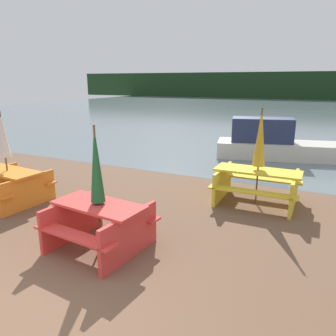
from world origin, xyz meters
TOP-DOWN VIEW (x-y plane):
  - water at (0.00, 31.73)m, footprint 60.00×50.00m
  - far_treeline at (0.00, 51.73)m, footprint 80.00×1.60m
  - picnic_table_red at (-0.22, 2.14)m, footprint 1.67×1.53m
  - picnic_table_orange at (-3.40, 2.98)m, footprint 1.72×1.51m
  - picnic_table_yellow at (1.71, 5.39)m, footprint 1.89×1.39m
  - umbrella_white at (-3.40, 2.98)m, footprint 0.26×0.26m
  - umbrella_darkgreen at (-0.22, 2.14)m, footprint 0.23×0.23m
  - umbrella_gold at (1.71, 5.39)m, footprint 0.28×0.28m
  - boat at (1.51, 10.33)m, footprint 5.00×2.43m

SIDE VIEW (x-z plane):
  - water at x=0.00m, z-range 0.00..0.00m
  - picnic_table_orange at x=-3.40m, z-range 0.07..0.83m
  - picnic_table_red at x=-0.22m, z-range 0.07..0.86m
  - picnic_table_yellow at x=1.71m, z-range 0.08..0.87m
  - boat at x=1.51m, z-range -0.20..1.22m
  - umbrella_darkgreen at x=-0.22m, z-range 0.40..2.47m
  - umbrella_gold at x=1.71m, z-range 0.43..2.59m
  - umbrella_white at x=-3.40m, z-range 0.52..2.62m
  - far_treeline at x=0.00m, z-range 0.00..4.00m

